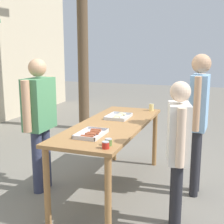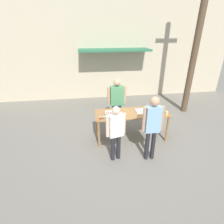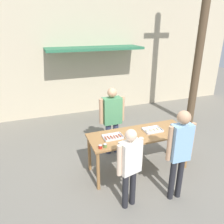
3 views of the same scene
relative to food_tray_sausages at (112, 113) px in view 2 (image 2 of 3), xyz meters
The scene contains 12 objects.
ground_plane 1.11m from the food_tray_sausages, ahead, with size 24.00×24.00×0.00m, color slate.
building_facade_back 4.22m from the food_tray_sausages, 81.16° to the left, with size 12.00×1.11×4.50m.
serving_table 0.63m from the food_tray_sausages, ahead, with size 2.25×0.82×0.91m.
food_tray_sausages is the anchor object (origin of this frame).
food_tray_buns 0.95m from the food_tray_sausages, ahead, with size 0.41×0.30×0.05m.
condiment_jar_mustard 0.49m from the food_tray_sausages, 139.61° to the right, with size 0.07×0.07×0.07m.
condiment_jar_ketchup 0.41m from the food_tray_sausages, 131.48° to the right, with size 0.07×0.07×0.07m.
beer_cup 1.64m from the food_tray_sausages, 11.20° to the right, with size 0.07×0.07×0.11m.
person_server_behind_table 0.91m from the food_tray_sausages, 70.97° to the left, with size 0.66×0.25×1.75m.
person_customer_holding_hotdog 0.97m from the food_tray_sausages, 92.64° to the right, with size 0.52×0.28×1.56m.
person_customer_with_cup 1.40m from the food_tray_sausages, 51.35° to the right, with size 0.53×0.23×1.81m.
utility_pole 4.32m from the food_tray_sausages, 26.36° to the left, with size 1.10×0.24×5.74m.
Camera 2 is at (-1.31, -4.70, 3.23)m, focal length 28.00 mm.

